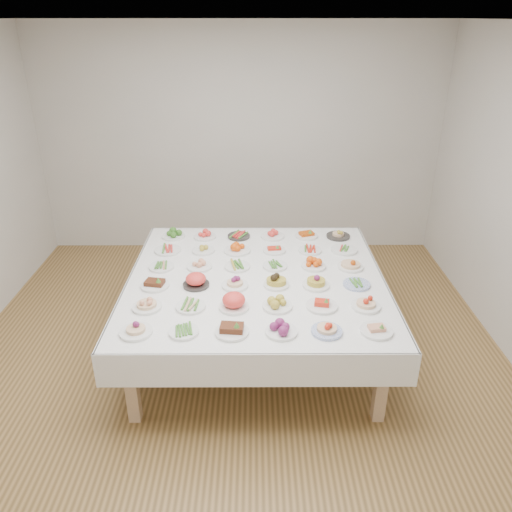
{
  "coord_description": "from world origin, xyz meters",
  "views": [
    {
      "loc": [
        0.18,
        -3.7,
        2.83
      ],
      "look_at": [
        0.2,
        0.34,
        0.88
      ],
      "focal_mm": 35.0,
      "sensor_mm": 36.0,
      "label": 1
    }
  ],
  "objects_px": {
    "display_table": "(256,283)",
    "dish_18": "(161,266)",
    "dish_35": "(338,233)",
    "dish_0": "(135,327)"
  },
  "relations": [
    {
      "from": "dish_35",
      "to": "dish_18",
      "type": "bearing_deg",
      "value": -157.98
    },
    {
      "from": "dish_18",
      "to": "dish_35",
      "type": "bearing_deg",
      "value": 22.02
    },
    {
      "from": "display_table",
      "to": "dish_35",
      "type": "height_order",
      "value": "dish_35"
    },
    {
      "from": "dish_0",
      "to": "dish_18",
      "type": "xyz_separation_m",
      "value": [
        0.01,
        1.04,
        -0.04
      ]
    },
    {
      "from": "display_table",
      "to": "dish_35",
      "type": "bearing_deg",
      "value": 45.27
    },
    {
      "from": "dish_18",
      "to": "dish_0",
      "type": "bearing_deg",
      "value": -90.58
    },
    {
      "from": "display_table",
      "to": "dish_18",
      "type": "distance_m",
      "value": 0.88
    },
    {
      "from": "display_table",
      "to": "dish_35",
      "type": "relative_size",
      "value": 9.44
    },
    {
      "from": "display_table",
      "to": "dish_35",
      "type": "distance_m",
      "value": 1.22
    },
    {
      "from": "dish_0",
      "to": "dish_35",
      "type": "xyz_separation_m",
      "value": [
        1.73,
        1.73,
        -0.01
      ]
    }
  ]
}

